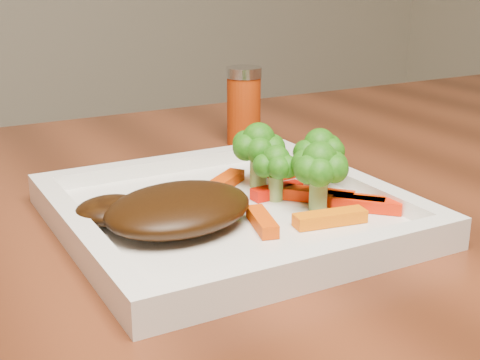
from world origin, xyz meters
TOP-DOWN VIEW (x-y plane):
  - plate at (0.02, 0.07)m, footprint 0.27×0.27m
  - steak at (-0.03, 0.05)m, footprint 0.14×0.12m
  - broccoli_0 at (0.08, 0.11)m, footprint 0.06×0.06m
  - broccoli_1 at (0.12, 0.07)m, footprint 0.05×0.05m
  - broccoli_2 at (0.09, 0.03)m, footprint 0.07×0.07m
  - broccoli_3 at (0.07, 0.07)m, footprint 0.05×0.05m
  - carrot_0 at (0.08, -0.00)m, footprint 0.06×0.03m
  - carrot_1 at (0.12, 0.01)m, footprint 0.05×0.05m
  - carrot_2 at (0.03, 0.02)m, footprint 0.03×0.05m
  - carrot_3 at (0.13, 0.12)m, footprint 0.06×0.02m
  - carrot_4 at (0.05, 0.12)m, footprint 0.05×0.05m
  - carrot_5 at (0.10, 0.05)m, footprint 0.05×0.06m
  - carrot_6 at (0.08, 0.07)m, footprint 0.05×0.02m
  - spice_shaker at (0.16, 0.28)m, footprint 0.05×0.05m
  - carrot_7 at (0.12, 0.02)m, footprint 0.06×0.06m

SIDE VIEW (x-z plane):
  - plate at x=0.02m, z-range 0.75..0.76m
  - carrot_0 at x=0.08m, z-range 0.76..0.77m
  - carrot_1 at x=0.12m, z-range 0.76..0.77m
  - carrot_2 at x=0.03m, z-range 0.76..0.77m
  - carrot_3 at x=0.13m, z-range 0.76..0.77m
  - carrot_4 at x=0.05m, z-range 0.76..0.77m
  - carrot_5 at x=0.10m, z-range 0.76..0.77m
  - carrot_6 at x=0.08m, z-range 0.76..0.77m
  - carrot_7 at x=0.12m, z-range 0.76..0.77m
  - steak at x=-0.03m, z-range 0.76..0.79m
  - broccoli_2 at x=0.09m, z-range 0.76..0.82m
  - broccoli_3 at x=0.07m, z-range 0.76..0.82m
  - broccoli_1 at x=0.12m, z-range 0.76..0.83m
  - spice_shaker at x=0.16m, z-range 0.75..0.84m
  - broccoli_0 at x=0.08m, z-range 0.76..0.83m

